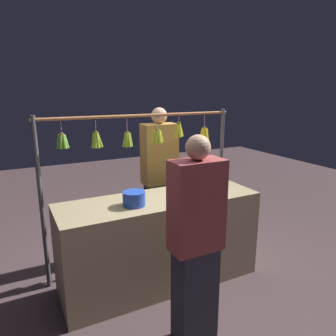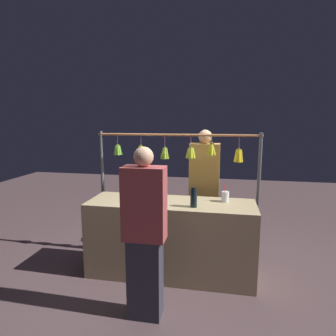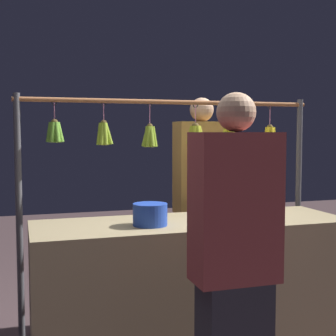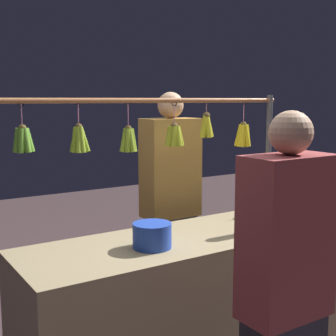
{
  "view_description": "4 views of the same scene",
  "coord_description": "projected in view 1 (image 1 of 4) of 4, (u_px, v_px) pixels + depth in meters",
  "views": [
    {
      "loc": [
        1.29,
        2.69,
        1.96
      ],
      "look_at": [
        -0.09,
        0.0,
        1.21
      ],
      "focal_mm": 34.21,
      "sensor_mm": 36.0,
      "label": 1
    },
    {
      "loc": [
        -0.6,
        3.34,
        1.9
      ],
      "look_at": [
        0.04,
        0.0,
        1.33
      ],
      "focal_mm": 31.34,
      "sensor_mm": 36.0,
      "label": 2
    },
    {
      "loc": [
        1.04,
        2.8,
        1.47
      ],
      "look_at": [
        0.16,
        0.0,
        1.26
      ],
      "focal_mm": 50.72,
      "sensor_mm": 36.0,
      "label": 3
    },
    {
      "loc": [
        1.55,
        2.16,
        1.7
      ],
      "look_at": [
        0.15,
        0.0,
        1.33
      ],
      "focal_mm": 50.5,
      "sensor_mm": 36.0,
      "label": 4
    }
  ],
  "objects": [
    {
      "name": "customer_person",
      "position": [
        196.0,
        245.0,
        2.41
      ],
      "size": [
        0.39,
        0.21,
        1.66
      ],
      "color": "#2D2D38",
      "rests_on": "ground"
    },
    {
      "name": "blue_bucket",
      "position": [
        134.0,
        199.0,
        2.94
      ],
      "size": [
        0.21,
        0.21,
        0.13
      ],
      "primitive_type": "cylinder",
      "color": "#2346B8",
      "rests_on": "market_counter"
    },
    {
      "name": "vendor_person",
      "position": [
        160.0,
        180.0,
        3.95
      ],
      "size": [
        0.42,
        0.23,
        1.75
      ],
      "color": "#2D2D38",
      "rests_on": "ground"
    },
    {
      "name": "display_rack",
      "position": [
        143.0,
        156.0,
        3.45
      ],
      "size": [
        2.17,
        0.13,
        1.73
      ],
      "color": "#4C4C51",
      "rests_on": "ground"
    },
    {
      "name": "water_bottle",
      "position": [
        193.0,
        188.0,
        3.12
      ],
      "size": [
        0.08,
        0.08,
        0.23
      ],
      "color": "black",
      "rests_on": "market_counter"
    },
    {
      "name": "market_counter",
      "position": [
        160.0,
        241.0,
        3.26
      ],
      "size": [
        2.0,
        0.65,
        0.92
      ],
      "primitive_type": "cube",
      "color": "tan",
      "rests_on": "ground"
    },
    {
      "name": "drink_cup",
      "position": [
        207.0,
        181.0,
        3.53
      ],
      "size": [
        0.09,
        0.09,
        0.21
      ],
      "color": "silver",
      "rests_on": "market_counter"
    },
    {
      "name": "ground_plane",
      "position": [
        160.0,
        281.0,
        3.37
      ],
      "size": [
        12.0,
        12.0,
        0.0
      ],
      "primitive_type": "plane",
      "color": "#4C393C"
    }
  ]
}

